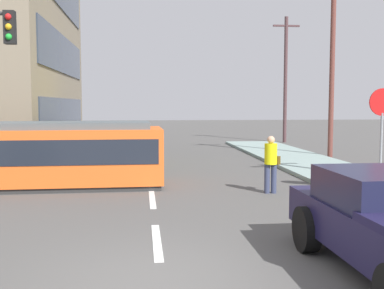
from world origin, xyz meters
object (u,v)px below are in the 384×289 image
utility_pole_far (285,77)px  pedestrian_crossing (271,161)px  streetcar_tram (37,154)px  city_bus (105,141)px  utility_pole_mid (332,62)px  stop_sign (382,118)px  parked_sedan_mid (23,154)px

utility_pole_far → pedestrian_crossing: bearing=-108.2°
streetcar_tram → utility_pole_far: utility_pole_far is taller
city_bus → utility_pole_mid: (10.54, 1.83, 3.56)m
streetcar_tram → stop_sign: stop_sign is taller
streetcar_tram → utility_pole_mid: bearing=29.1°
parked_sedan_mid → utility_pole_far: utility_pole_far is taller
city_bus → parked_sedan_mid: bearing=-161.3°
streetcar_tram → city_bus: (1.74, 5.02, -0.01)m
streetcar_tram → parked_sedan_mid: size_ratio=1.87×
pedestrian_crossing → parked_sedan_mid: size_ratio=0.40×
stop_sign → city_bus: bearing=137.2°
streetcar_tram → parked_sedan_mid: streetcar_tram is taller
parked_sedan_mid → city_bus: bearing=18.7°
pedestrian_crossing → utility_pole_far: bearing=71.8°
city_bus → streetcar_tram: bearing=-109.1°
streetcar_tram → pedestrian_crossing: 7.20m
utility_pole_mid → utility_pole_far: 9.40m
utility_pole_far → parked_sedan_mid: bearing=-139.3°
city_bus → parked_sedan_mid: size_ratio=1.38×
streetcar_tram → city_bus: size_ratio=1.35×
city_bus → utility_pole_far: bearing=45.1°
streetcar_tram → pedestrian_crossing: size_ratio=4.68×
streetcar_tram → utility_pole_mid: 14.50m
utility_pole_mid → utility_pole_far: bearing=86.3°
utility_pole_far → streetcar_tram: bearing=-128.5°
pedestrian_crossing → utility_pole_far: utility_pole_far is taller
city_bus → utility_pole_mid: utility_pole_mid is taller
parked_sedan_mid → stop_sign: size_ratio=1.45×
stop_sign → utility_pole_far: 19.13m
parked_sedan_mid → utility_pole_far: 19.18m
city_bus → pedestrian_crossing: bearing=-52.4°
pedestrian_crossing → utility_pole_mid: utility_pole_mid is taller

